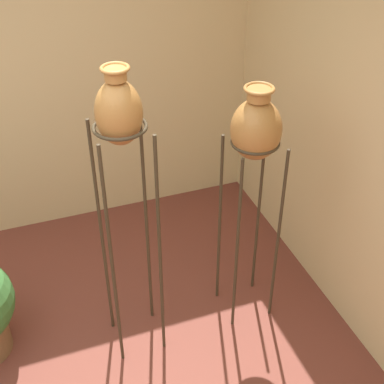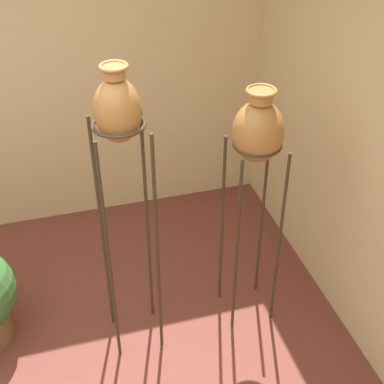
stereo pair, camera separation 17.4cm
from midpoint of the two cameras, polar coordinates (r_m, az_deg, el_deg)
vase_stand_tall at (r=2.74m, az=-6.00°, el=7.06°), size 0.30×0.30×1.90m
vase_stand_medium at (r=3.06m, az=8.66°, el=5.77°), size 0.30×0.30×1.67m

